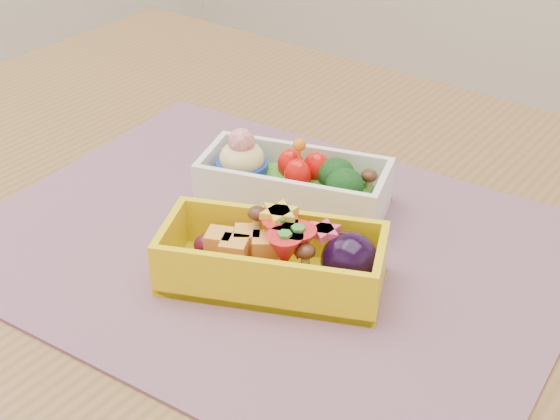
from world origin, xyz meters
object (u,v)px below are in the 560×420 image
Objects in this scene: bento_white at (293,182)px; bento_yellow at (277,257)px; table at (311,319)px; placemat at (270,245)px.

bento_white is 0.97× the size of bento_yellow.
bento_white is at bearing 95.83° from bento_yellow.
bento_yellow is at bearing -77.91° from bento_white.
table is 0.15m from bento_yellow.
bento_yellow reaches higher than table.
table is 6.12× the size of bento_white.
bento_white reaches higher than placemat.
bento_yellow is (0.06, -0.11, 0.00)m from bento_white.
placemat is 0.08m from bento_white.
bento_yellow reaches higher than placemat.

